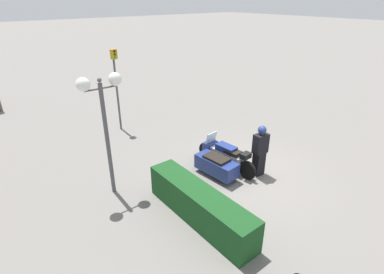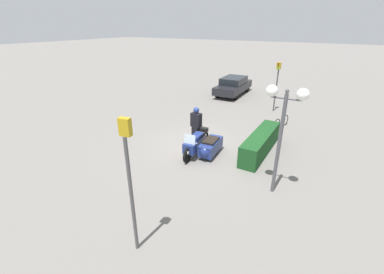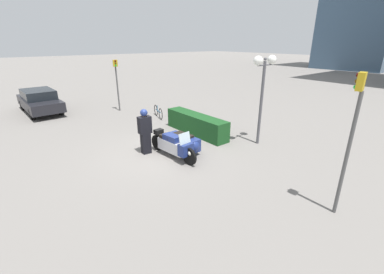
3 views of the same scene
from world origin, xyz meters
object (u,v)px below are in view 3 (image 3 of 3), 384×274
(police_motorcycle, at_px, (180,144))
(traffic_light_far, at_px, (117,78))
(parked_car_background, at_px, (40,101))
(officer_rider, at_px, (145,130))
(twin_lamp_post, at_px, (264,75))
(bicycle_parked, at_px, (158,112))
(hedge_bush_curbside, at_px, (196,124))
(traffic_light_near, at_px, (352,127))

(police_motorcycle, xyz_separation_m, traffic_light_far, (-7.90, 1.06, 1.63))
(police_motorcycle, bearing_deg, parked_car_background, -169.58)
(officer_rider, height_order, twin_lamp_post, twin_lamp_post)
(twin_lamp_post, bearing_deg, bicycle_parked, -169.56)
(hedge_bush_curbside, height_order, bicycle_parked, hedge_bush_curbside)
(hedge_bush_curbside, bearing_deg, twin_lamp_post, 25.34)
(parked_car_background, distance_m, bicycle_parked, 7.54)
(traffic_light_near, bearing_deg, officer_rider, 6.34)
(twin_lamp_post, height_order, traffic_light_far, twin_lamp_post)
(traffic_light_near, height_order, parked_car_background, traffic_light_near)
(police_motorcycle, xyz_separation_m, hedge_bush_curbside, (-1.49, 2.09, 0.01))
(twin_lamp_post, distance_m, bicycle_parked, 6.89)
(hedge_bush_curbside, distance_m, parked_car_background, 10.40)
(traffic_light_far, relative_size, parked_car_background, 0.68)
(parked_car_background, bearing_deg, twin_lamp_post, -153.75)
(officer_rider, height_order, hedge_bush_curbside, officer_rider)
(police_motorcycle, height_order, bicycle_parked, police_motorcycle)
(police_motorcycle, distance_m, officer_rider, 1.44)
(hedge_bush_curbside, relative_size, traffic_light_far, 1.17)
(police_motorcycle, bearing_deg, traffic_light_near, 5.01)
(traffic_light_far, distance_m, bicycle_parked, 3.52)
(police_motorcycle, bearing_deg, traffic_light_far, 167.35)
(police_motorcycle, distance_m, hedge_bush_curbside, 2.56)
(twin_lamp_post, distance_m, parked_car_background, 13.52)
(hedge_bush_curbside, height_order, traffic_light_near, traffic_light_near)
(officer_rider, bearing_deg, hedge_bush_curbside, 104.41)
(hedge_bush_curbside, xyz_separation_m, bicycle_parked, (-3.60, 0.11, -0.16))
(bicycle_parked, bearing_deg, officer_rider, -21.98)
(parked_car_background, bearing_deg, traffic_light_far, -125.86)
(officer_rider, bearing_deg, traffic_light_far, 168.74)
(hedge_bush_curbside, height_order, twin_lamp_post, twin_lamp_post)
(traffic_light_far, bearing_deg, police_motorcycle, 3.67)
(hedge_bush_curbside, xyz_separation_m, parked_car_background, (-9.11, -5.01, 0.28))
(parked_car_background, bearing_deg, hedge_bush_curbside, -152.98)
(hedge_bush_curbside, height_order, traffic_light_far, traffic_light_far)
(police_motorcycle, bearing_deg, bicycle_parked, 151.62)
(traffic_light_near, relative_size, traffic_light_far, 1.13)
(police_motorcycle, height_order, parked_car_background, parked_car_background)
(twin_lamp_post, bearing_deg, hedge_bush_curbside, -154.66)
(traffic_light_near, bearing_deg, hedge_bush_curbside, -19.40)
(police_motorcycle, relative_size, traffic_light_near, 0.71)
(twin_lamp_post, bearing_deg, traffic_light_far, -165.84)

